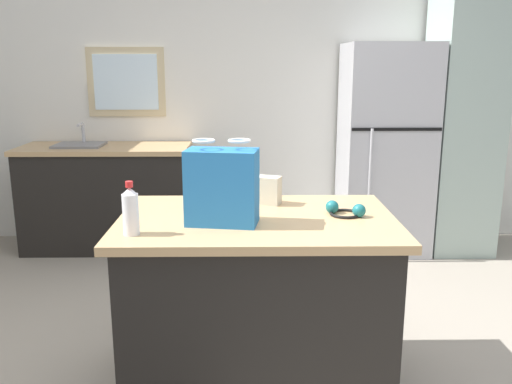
# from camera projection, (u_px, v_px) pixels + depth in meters

# --- Properties ---
(back_wall) EXTENTS (5.41, 0.13, 2.66)m
(back_wall) POSITION_uv_depth(u_px,v_px,m) (259.00, 93.00, 4.90)
(back_wall) COLOR silver
(back_wall) RESTS_ON ground
(kitchen_island) EXTENTS (1.31, 0.86, 0.88)m
(kitchen_island) POSITION_uv_depth(u_px,v_px,m) (257.00, 302.00, 2.68)
(kitchen_island) COLOR black
(kitchen_island) RESTS_ON ground
(refrigerator) EXTENTS (0.72, 0.70, 1.75)m
(refrigerator) POSITION_uv_depth(u_px,v_px,m) (385.00, 149.00, 4.62)
(refrigerator) COLOR #B7B7BC
(refrigerator) RESTS_ON ground
(tall_cabinet) EXTENTS (0.52, 0.63, 2.27)m
(tall_cabinet) POSITION_uv_depth(u_px,v_px,m) (463.00, 118.00, 4.57)
(tall_cabinet) COLOR #9EB2A8
(tall_cabinet) RESTS_ON ground
(sink_counter) EXTENTS (1.44, 0.60, 1.09)m
(sink_counter) POSITION_uv_depth(u_px,v_px,m) (107.00, 196.00, 4.73)
(sink_counter) COLOR black
(sink_counter) RESTS_ON ground
(shopping_bag) EXTENTS (0.34, 0.22, 0.39)m
(shopping_bag) POSITION_uv_depth(u_px,v_px,m) (222.00, 186.00, 2.44)
(shopping_bag) COLOR #236BAD
(shopping_bag) RESTS_ON kitchen_island
(small_box) EXTENTS (0.17, 0.13, 0.14)m
(small_box) POSITION_uv_depth(u_px,v_px,m) (266.00, 190.00, 2.80)
(small_box) COLOR beige
(small_box) RESTS_ON kitchen_island
(bottle) EXTENTS (0.07, 0.07, 0.23)m
(bottle) POSITION_uv_depth(u_px,v_px,m) (131.00, 211.00, 2.29)
(bottle) COLOR white
(bottle) RESTS_ON kitchen_island
(ear_defenders) EXTENTS (0.21, 0.21, 0.06)m
(ear_defenders) POSITION_uv_depth(u_px,v_px,m) (345.00, 211.00, 2.60)
(ear_defenders) COLOR black
(ear_defenders) RESTS_ON kitchen_island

